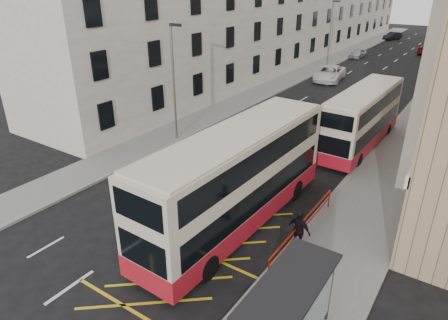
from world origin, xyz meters
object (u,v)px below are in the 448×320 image
Objects in this scene: double_decker_rear at (362,118)px; car_dark at (393,36)px; car_silver at (358,53)px; street_lamp_near at (174,77)px; car_red at (429,49)px; white_van at (330,74)px; double_decker_front at (237,179)px; street_lamp_far at (331,30)px; pedestrian_far at (299,230)px; bus_shelter at (288,312)px.

car_dark is (-10.20, 54.02, -1.40)m from double_decker_rear.
car_dark is (-0.08, 21.37, 0.04)m from car_silver.
street_lamp_near reaches higher than car_red.
car_red is at bearing 53.02° from car_silver.
double_decker_front is at bearing -84.56° from white_van.
pedestrian_far is (12.71, -36.98, -3.56)m from street_lamp_far.
street_lamp_near is (-14.69, 12.39, 2.50)m from bus_shelter.
car_red is at bearing -36.32° from car_dark.
double_decker_front is 1.17× the size of double_decker_rear.
car_red is at bearing 79.06° from street_lamp_near.
double_decker_front is 13.06m from double_decker_rear.
white_van reaches higher than car_silver.
street_lamp_far is at bearing 109.12° from bus_shelter.
white_van is 15.43m from car_silver.
double_decker_rear is 2.49× the size of car_dark.
street_lamp_far reaches higher than pedestrian_far.
bus_shelter is at bearing -59.41° from car_dark.
car_silver is at bearing -69.77° from car_dark.
car_silver is at bearing 108.77° from double_decker_rear.
pedestrian_far is (1.36, -13.16, -1.01)m from double_decker_rear.
car_red is at bearing 91.69° from double_decker_front.
street_lamp_near is at bearing -87.50° from car_silver.
white_van is 36.76m from car_dark.
street_lamp_far reaches higher than double_decker_front.
street_lamp_near is 60.34m from car_dark.
pedestrian_far is at bearing -82.55° from double_decker_rear.
double_decker_rear is 2.73× the size of car_silver.
double_decker_front is 67.44m from car_dark.
double_decker_front is at bearing 101.89° from car_red.
car_silver is (-11.48, 45.80, -0.43)m from pedestrian_far.
double_decker_rear reaches higher than car_dark.
bus_shelter is 1.03× the size of car_dark.
street_lamp_near and street_lamp_far have the same top height.
double_decker_rear is 5.56× the size of pedestrian_far.
double_decker_rear is 1.95× the size of car_red.
bus_shelter is 5.86m from pedestrian_far.
street_lamp_far reaches higher than car_red.
pedestrian_far reaches higher than car_dark.
car_silver is (-13.47, 51.21, -1.49)m from bus_shelter.
pedestrian_far is (3.33, -0.26, -1.36)m from double_decker_front.
car_red is (-2.07, 41.81, -1.32)m from double_decker_rear.
pedestrian_far is 47.22m from car_silver.
street_lamp_near is at bearing 90.85° from car_red.
white_van is at bearing -80.07° from car_silver.
double_decker_rear is at bearing -73.16° from pedestrian_far.
car_silver is (-8.15, 45.54, -1.80)m from double_decker_front.
street_lamp_near is at bearing -103.61° from white_van.
car_dark is at bearing 102.24° from double_decker_rear.
white_van is (2.74, -6.53, -3.82)m from street_lamp_far.
white_van is at bearing -60.92° from pedestrian_far.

